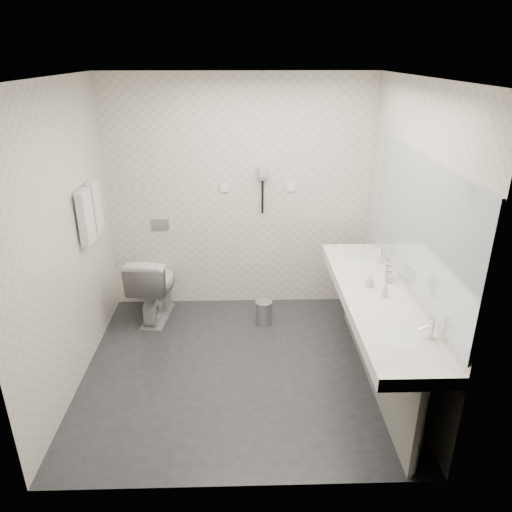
{
  "coord_description": "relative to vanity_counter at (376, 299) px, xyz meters",
  "views": [
    {
      "loc": [
        0.04,
        -3.65,
        2.67
      ],
      "look_at": [
        0.15,
        0.15,
        1.05
      ],
      "focal_mm": 33.77,
      "sensor_mm": 36.0,
      "label": 1
    }
  ],
  "objects": [
    {
      "name": "floor",
      "position": [
        -1.12,
        0.2,
        -0.8
      ],
      "size": [
        2.8,
        2.8,
        0.0
      ],
      "primitive_type": "plane",
      "color": "#242428",
      "rests_on": "ground"
    },
    {
      "name": "ceiling",
      "position": [
        -1.12,
        0.2,
        1.7
      ],
      "size": [
        2.8,
        2.8,
        0.0
      ],
      "primitive_type": "plane",
      "rotation": [
        3.14,
        0.0,
        0.0
      ],
      "color": "silver",
      "rests_on": "wall_back"
    },
    {
      "name": "wall_back",
      "position": [
        -1.12,
        1.5,
        0.45
      ],
      "size": [
        2.8,
        0.0,
        2.8
      ],
      "primitive_type": "plane",
      "rotation": [
        1.57,
        0.0,
        0.0
      ],
      "color": "beige",
      "rests_on": "floor"
    },
    {
      "name": "wall_front",
      "position": [
        -1.12,
        -1.1,
        0.45
      ],
      "size": [
        2.8,
        0.0,
        2.8
      ],
      "primitive_type": "plane",
      "rotation": [
        -1.57,
        0.0,
        0.0
      ],
      "color": "beige",
      "rests_on": "floor"
    },
    {
      "name": "wall_left",
      "position": [
        -2.52,
        0.2,
        0.45
      ],
      "size": [
        0.0,
        2.6,
        2.6
      ],
      "primitive_type": "plane",
      "rotation": [
        1.57,
        0.0,
        1.57
      ],
      "color": "beige",
      "rests_on": "floor"
    },
    {
      "name": "wall_right",
      "position": [
        0.27,
        0.2,
        0.45
      ],
      "size": [
        0.0,
        2.6,
        2.6
      ],
      "primitive_type": "plane",
      "rotation": [
        1.57,
        0.0,
        -1.57
      ],
      "color": "beige",
      "rests_on": "floor"
    },
    {
      "name": "vanity_counter",
      "position": [
        0.0,
        0.0,
        0.0
      ],
      "size": [
        0.55,
        2.2,
        0.1
      ],
      "primitive_type": "cube",
      "color": "silver",
      "rests_on": "floor"
    },
    {
      "name": "vanity_panel",
      "position": [
        0.02,
        0.0,
        -0.42
      ],
      "size": [
        0.03,
        2.15,
        0.75
      ],
      "primitive_type": "cube",
      "color": "gray",
      "rests_on": "floor"
    },
    {
      "name": "vanity_post_near",
      "position": [
        0.05,
        -1.04,
        -0.42
      ],
      "size": [
        0.06,
        0.06,
        0.75
      ],
      "primitive_type": "cylinder",
      "color": "silver",
      "rests_on": "floor"
    },
    {
      "name": "vanity_post_far",
      "position": [
        0.05,
        1.04,
        -0.42
      ],
      "size": [
        0.06,
        0.06,
        0.75
      ],
      "primitive_type": "cylinder",
      "color": "silver",
      "rests_on": "floor"
    },
    {
      "name": "mirror",
      "position": [
        0.26,
        0.0,
        0.65
      ],
      "size": [
        0.02,
        2.2,
        1.05
      ],
      "primitive_type": "cube",
      "color": "#B2BCC6",
      "rests_on": "wall_right"
    },
    {
      "name": "basin_near",
      "position": [
        0.0,
        -0.65,
        0.04
      ],
      "size": [
        0.4,
        0.31,
        0.05
      ],
      "primitive_type": "ellipsoid",
      "color": "white",
      "rests_on": "vanity_counter"
    },
    {
      "name": "basin_far",
      "position": [
        0.0,
        0.65,
        0.04
      ],
      "size": [
        0.4,
        0.31,
        0.05
      ],
      "primitive_type": "ellipsoid",
      "color": "white",
      "rests_on": "vanity_counter"
    },
    {
      "name": "faucet_near",
      "position": [
        0.19,
        -0.65,
        0.12
      ],
      "size": [
        0.04,
        0.04,
        0.15
      ],
      "primitive_type": "cylinder",
      "color": "silver",
      "rests_on": "vanity_counter"
    },
    {
      "name": "faucet_far",
      "position": [
        0.19,
        0.65,
        0.12
      ],
      "size": [
        0.04,
        0.04,
        0.15
      ],
      "primitive_type": "cylinder",
      "color": "silver",
      "rests_on": "vanity_counter"
    },
    {
      "name": "soap_bottle_a",
      "position": [
        -0.03,
        0.14,
        0.11
      ],
      "size": [
        0.07,
        0.07,
        0.11
      ],
      "primitive_type": "imported",
      "rotation": [
        0.0,
        0.0,
        0.59
      ],
      "color": "silver",
      "rests_on": "vanity_counter"
    },
    {
      "name": "soap_bottle_b",
      "position": [
        -0.02,
        0.18,
        0.09
      ],
      "size": [
        0.09,
        0.09,
        0.08
      ],
      "primitive_type": "imported",
      "rotation": [
        0.0,
        0.0,
        -0.58
      ],
      "color": "silver",
      "rests_on": "vanity_counter"
    },
    {
      "name": "soap_bottle_c",
      "position": [
        0.05,
        -0.04,
        0.11
      ],
      "size": [
        0.06,
        0.06,
        0.12
      ],
      "primitive_type": "imported",
      "rotation": [
        0.0,
        0.0,
        -0.33
      ],
      "color": "silver",
      "rests_on": "vanity_counter"
    },
    {
      "name": "glass_left",
      "position": [
        0.15,
        0.21,
        0.1
      ],
      "size": [
        0.07,
        0.07,
        0.1
      ],
      "primitive_type": "cylinder",
      "rotation": [
        0.0,
        0.0,
        -0.21
      ],
      "color": "silver",
      "rests_on": "vanity_counter"
    },
    {
      "name": "glass_right",
      "position": [
        0.17,
        0.28,
        0.11
      ],
      "size": [
        0.08,
        0.08,
        0.12
      ],
      "primitive_type": "cylinder",
      "rotation": [
        0.0,
        0.0,
        0.35
      ],
      "color": "silver",
      "rests_on": "vanity_counter"
    },
    {
      "name": "toilet",
      "position": [
        -2.04,
        1.16,
        -0.43
      ],
      "size": [
        0.5,
        0.78,
        0.75
      ],
      "primitive_type": "imported",
      "rotation": [
        0.0,
        0.0,
        3.03
      ],
      "color": "white",
      "rests_on": "floor"
    },
    {
      "name": "flush_plate",
      "position": [
        -1.98,
        1.49,
        0.15
      ],
      "size": [
        0.18,
        0.02,
        0.12
      ],
      "primitive_type": "cube",
      "color": "#B2B5BA",
      "rests_on": "wall_back"
    },
    {
      "name": "pedal_bin",
      "position": [
        -0.87,
        0.97,
        -0.68
      ],
      "size": [
        0.21,
        0.21,
        0.25
      ],
      "primitive_type": "cylinder",
      "rotation": [
        0.0,
        0.0,
        -0.18
      ],
      "color": "#B2B5BA",
      "rests_on": "floor"
    },
    {
      "name": "bin_lid",
      "position": [
        -0.87,
        0.97,
        -0.55
      ],
      "size": [
        0.18,
        0.18,
        0.02
      ],
      "primitive_type": "cylinder",
      "color": "#B2B5BA",
      "rests_on": "pedal_bin"
    },
    {
      "name": "towel_rail",
      "position": [
        -2.47,
        0.75,
        0.75
      ],
      "size": [
        0.02,
        0.62,
        0.02
      ],
      "primitive_type": "cylinder",
      "rotation": [
        1.57,
        0.0,
        0.0
      ],
      "color": "silver",
      "rests_on": "wall_left"
    },
    {
      "name": "towel_near",
      "position": [
        -2.46,
        0.61,
        0.53
      ],
      "size": [
        0.07,
        0.24,
        0.48
      ],
      "primitive_type": "cube",
      "color": "silver",
      "rests_on": "towel_rail"
    },
    {
      "name": "towel_far",
      "position": [
        -2.46,
        0.89,
        0.53
      ],
      "size": [
        0.07,
        0.24,
        0.48
      ],
      "primitive_type": "cube",
      "color": "silver",
      "rests_on": "towel_rail"
    },
    {
      "name": "dryer_cradle",
      "position": [
        -0.88,
        1.47,
        0.7
      ],
      "size": [
        0.1,
        0.04,
        0.14
      ],
      "primitive_type": "cube",
      "color": "#9D9CA2",
      "rests_on": "wall_back"
    },
    {
      "name": "dryer_barrel",
      "position": [
        -0.88,
        1.4,
        0.73
      ],
      "size": [
        0.08,
        0.14,
        0.08
      ],
      "primitive_type": "cylinder",
      "rotation": [
        1.57,
        0.0,
        0.0
      ],
      "color": "#9D9CA2",
      "rests_on": "dryer_cradle"
    },
    {
      "name": "dryer_cord",
      "position": [
        -0.88,
        1.46,
        0.45
      ],
      "size": [
        0.02,
        0.02,
        0.35
      ],
      "primitive_type": "cylinder",
      "color": "black",
      "rests_on": "dryer_cradle"
    },
    {
      "name": "switch_plate_a",
      "position": [
        -1.27,
        1.49,
        0.55
      ],
      "size": [
        0.09,
        0.02,
        0.09
      ],
      "primitive_type": "cube",
      "color": "white",
      "rests_on": "wall_back"
    },
    {
      "name": "switch_plate_b",
      "position": [
        -0.57,
        1.49,
        0.55
      ],
      "size": [
        0.09,
        0.02,
        0.09
      ],
      "primitive_type": "cube",
      "color": "white",
      "rests_on": "wall_back"
    }
  ]
}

